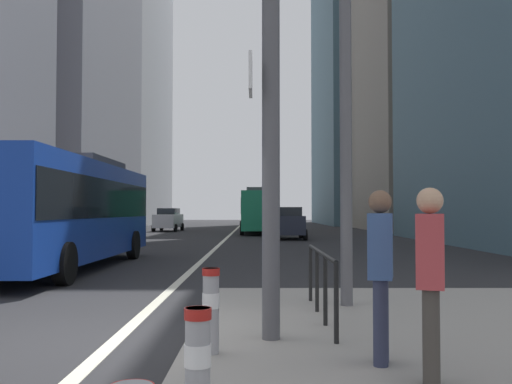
{
  "coord_description": "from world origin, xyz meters",
  "views": [
    {
      "loc": [
        1.85,
        -7.36,
        1.71
      ],
      "look_at": [
        1.71,
        38.97,
        3.29
      ],
      "focal_mm": 39.18,
      "sensor_mm": 36.0,
      "label": 1
    }
  ],
  "objects_px": {
    "car_oncoming_mid": "(170,219)",
    "bollard_left": "(199,363)",
    "traffic_signal_gantry": "(118,19)",
    "bollard_right": "(213,306)",
    "city_bus_blue_oncoming": "(68,207)",
    "city_bus_red_distant": "(259,210)",
    "car_receding_near": "(290,223)",
    "city_bus_red_receding": "(260,209)",
    "pedestrian_waiting": "(433,274)",
    "pedestrian_walking": "(382,266)"
  },
  "relations": [
    {
      "from": "car_receding_near",
      "to": "city_bus_blue_oncoming",
      "type": "bearing_deg",
      "value": -113.28
    },
    {
      "from": "city_bus_red_receding",
      "to": "city_bus_red_distant",
      "type": "bearing_deg",
      "value": 89.88
    },
    {
      "from": "car_oncoming_mid",
      "to": "pedestrian_walking",
      "type": "relative_size",
      "value": 2.62
    },
    {
      "from": "bollard_left",
      "to": "bollard_right",
      "type": "height_order",
      "value": "bollard_right"
    },
    {
      "from": "car_oncoming_mid",
      "to": "pedestrian_walking",
      "type": "xyz_separation_m",
      "value": [
        8.72,
        -41.67,
        0.15
      ]
    },
    {
      "from": "city_bus_blue_oncoming",
      "to": "pedestrian_waiting",
      "type": "distance_m",
      "value": 13.46
    },
    {
      "from": "bollard_right",
      "to": "pedestrian_waiting",
      "type": "bearing_deg",
      "value": -28.09
    },
    {
      "from": "city_bus_red_distant",
      "to": "pedestrian_waiting",
      "type": "distance_m",
      "value": 61.83
    },
    {
      "from": "bollard_left",
      "to": "bollard_right",
      "type": "bearing_deg",
      "value": 92.19
    },
    {
      "from": "bollard_right",
      "to": "pedestrian_walking",
      "type": "xyz_separation_m",
      "value": [
        1.77,
        -0.43,
        0.48
      ]
    },
    {
      "from": "city_bus_red_distant",
      "to": "city_bus_red_receding",
      "type": "bearing_deg",
      "value": -90.12
    },
    {
      "from": "city_bus_red_receding",
      "to": "pedestrian_walking",
      "type": "xyz_separation_m",
      "value": [
        1.12,
        -37.38,
        -0.69
      ]
    },
    {
      "from": "city_bus_red_receding",
      "to": "bollard_left",
      "type": "distance_m",
      "value": 39.17
    },
    {
      "from": "city_bus_red_distant",
      "to": "bollard_left",
      "type": "relative_size",
      "value": 13.14
    },
    {
      "from": "city_bus_red_receding",
      "to": "pedestrian_waiting",
      "type": "relative_size",
      "value": 6.57
    },
    {
      "from": "car_oncoming_mid",
      "to": "pedestrian_waiting",
      "type": "relative_size",
      "value": 2.62
    },
    {
      "from": "car_receding_near",
      "to": "pedestrian_walking",
      "type": "bearing_deg",
      "value": -91.35
    },
    {
      "from": "city_bus_red_receding",
      "to": "pedestrian_walking",
      "type": "relative_size",
      "value": 6.56
    },
    {
      "from": "traffic_signal_gantry",
      "to": "bollard_right",
      "type": "xyz_separation_m",
      "value": [
        1.24,
        -0.68,
        -3.43
      ]
    },
    {
      "from": "city_bus_red_receding",
      "to": "city_bus_blue_oncoming",
      "type": "bearing_deg",
      "value": -102.14
    },
    {
      "from": "car_oncoming_mid",
      "to": "traffic_signal_gantry",
      "type": "distance_m",
      "value": 41.08
    },
    {
      "from": "city_bus_red_distant",
      "to": "pedestrian_waiting",
      "type": "bearing_deg",
      "value": -88.73
    },
    {
      "from": "traffic_signal_gantry",
      "to": "pedestrian_walking",
      "type": "bearing_deg",
      "value": -20.11
    },
    {
      "from": "pedestrian_waiting",
      "to": "pedestrian_walking",
      "type": "height_order",
      "value": "pedestrian_walking"
    },
    {
      "from": "city_bus_red_receding",
      "to": "traffic_signal_gantry",
      "type": "distance_m",
      "value": 36.4
    },
    {
      "from": "pedestrian_waiting",
      "to": "pedestrian_walking",
      "type": "distance_m",
      "value": 0.74
    },
    {
      "from": "city_bus_red_receding",
      "to": "car_oncoming_mid",
      "type": "relative_size",
      "value": 2.51
    },
    {
      "from": "city_bus_red_receding",
      "to": "car_receding_near",
      "type": "height_order",
      "value": "city_bus_red_receding"
    },
    {
      "from": "car_oncoming_mid",
      "to": "bollard_left",
      "type": "xyz_separation_m",
      "value": [
        7.03,
        -43.43,
        -0.35
      ]
    },
    {
      "from": "city_bus_blue_oncoming",
      "to": "car_receding_near",
      "type": "height_order",
      "value": "city_bus_blue_oncoming"
    },
    {
      "from": "city_bus_red_distant",
      "to": "bollard_right",
      "type": "bearing_deg",
      "value": -90.66
    },
    {
      "from": "car_oncoming_mid",
      "to": "traffic_signal_gantry",
      "type": "bearing_deg",
      "value": -81.99
    },
    {
      "from": "pedestrian_walking",
      "to": "city_bus_blue_oncoming",
      "type": "bearing_deg",
      "value": 122.71
    },
    {
      "from": "city_bus_red_distant",
      "to": "car_receding_near",
      "type": "xyz_separation_m",
      "value": [
        1.74,
        -32.94,
        -0.85
      ]
    },
    {
      "from": "city_bus_blue_oncoming",
      "to": "pedestrian_walking",
      "type": "relative_size",
      "value": 6.19
    },
    {
      "from": "car_oncoming_mid",
      "to": "city_bus_blue_oncoming",
      "type": "bearing_deg",
      "value": -86.57
    },
    {
      "from": "bollard_left",
      "to": "bollard_right",
      "type": "distance_m",
      "value": 2.19
    },
    {
      "from": "car_oncoming_mid",
      "to": "city_bus_red_receding",
      "type": "bearing_deg",
      "value": -29.45
    },
    {
      "from": "city_bus_blue_oncoming",
      "to": "car_receding_near",
      "type": "distance_m",
      "value": 19.08
    },
    {
      "from": "car_oncoming_mid",
      "to": "pedestrian_walking",
      "type": "bearing_deg",
      "value": -78.18
    },
    {
      "from": "bollard_right",
      "to": "pedestrian_walking",
      "type": "height_order",
      "value": "pedestrian_walking"
    },
    {
      "from": "bollard_left",
      "to": "pedestrian_walking",
      "type": "bearing_deg",
      "value": 46.18
    },
    {
      "from": "city_bus_blue_oncoming",
      "to": "city_bus_red_distant",
      "type": "distance_m",
      "value": 50.77
    },
    {
      "from": "city_bus_blue_oncoming",
      "to": "city_bus_red_receding",
      "type": "xyz_separation_m",
      "value": [
        5.74,
        26.69,
        0.0
      ]
    },
    {
      "from": "bollard_left",
      "to": "pedestrian_walking",
      "type": "height_order",
      "value": "pedestrian_walking"
    },
    {
      "from": "city_bus_blue_oncoming",
      "to": "city_bus_red_receding",
      "type": "bearing_deg",
      "value": 77.86
    },
    {
      "from": "bollard_right",
      "to": "city_bus_red_distant",
      "type": "bearing_deg",
      "value": 89.34
    },
    {
      "from": "city_bus_red_distant",
      "to": "pedestrian_walking",
      "type": "distance_m",
      "value": 61.14
    },
    {
      "from": "traffic_signal_gantry",
      "to": "pedestrian_waiting",
      "type": "distance_m",
      "value": 4.78
    },
    {
      "from": "city_bus_blue_oncoming",
      "to": "city_bus_red_distant",
      "type": "height_order",
      "value": "same"
    }
  ]
}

